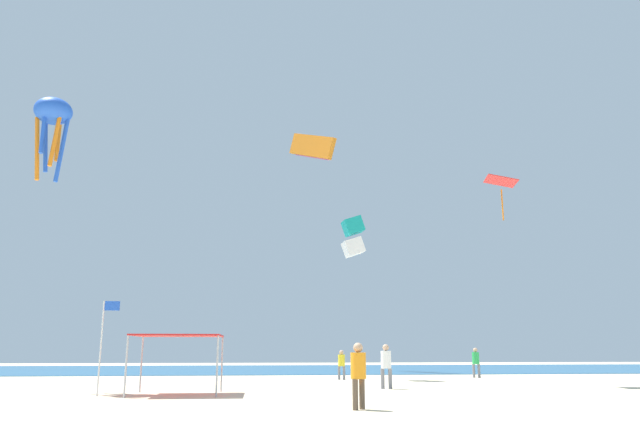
{
  "coord_description": "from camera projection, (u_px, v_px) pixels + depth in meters",
  "views": [
    {
      "loc": [
        -3.59,
        -20.71,
        1.68
      ],
      "look_at": [
        -0.2,
        12.61,
        9.05
      ],
      "focal_mm": 33.13,
      "sensor_mm": 36.0,
      "label": 1
    }
  ],
  "objects": [
    {
      "name": "ground",
      "position": [
        363.0,
        401.0,
        20.1
      ],
      "size": [
        110.0,
        110.0,
        0.1
      ],
      "primitive_type": "cube",
      "color": "beige"
    },
    {
      "name": "ocean_strip",
      "position": [
        301.0,
        369.0,
        50.23
      ],
      "size": [
        110.0,
        23.89,
        0.03
      ],
      "primitive_type": "cube",
      "color": "#28608C",
      "rests_on": "ground"
    },
    {
      "name": "canopy_tent",
      "position": [
        179.0,
        338.0,
        22.66
      ],
      "size": [
        3.27,
        2.89,
        2.22
      ],
      "color": "#B2B2B7",
      "rests_on": "ground"
    },
    {
      "name": "person_near_tent",
      "position": [
        341.0,
        362.0,
        33.32
      ],
      "size": [
        0.41,
        0.38,
        1.62
      ],
      "rotation": [
        0.0,
        0.0,
        2.75
      ],
      "color": "slate",
      "rests_on": "ground"
    },
    {
      "name": "person_leftmost",
      "position": [
        386.0,
        363.0,
        25.68
      ],
      "size": [
        0.5,
        0.45,
        1.89
      ],
      "rotation": [
        0.0,
        0.0,
        3.13
      ],
      "color": "slate",
      "rests_on": "ground"
    },
    {
      "name": "person_central",
      "position": [
        358.0,
        370.0,
        16.92
      ],
      "size": [
        0.44,
        0.44,
        1.86
      ],
      "rotation": [
        0.0,
        0.0,
        3.93
      ],
      "color": "brown",
      "rests_on": "ground"
    },
    {
      "name": "person_rightmost",
      "position": [
        476.0,
        360.0,
        35.59
      ],
      "size": [
        0.47,
        0.42,
        1.76
      ],
      "rotation": [
        0.0,
        0.0,
        6.15
      ],
      "color": "slate",
      "rests_on": "ground"
    },
    {
      "name": "banner_flag",
      "position": [
        103.0,
        338.0,
        21.85
      ],
      "size": [
        0.61,
        0.06,
        3.44
      ],
      "color": "silver",
      "rests_on": "ground"
    },
    {
      "name": "kite_box_teal",
      "position": [
        353.0,
        237.0,
        35.44
      ],
      "size": [
        1.38,
        1.16,
        2.51
      ],
      "rotation": [
        0.0,
        0.0,
        4.8
      ],
      "color": "teal"
    },
    {
      "name": "kite_diamond_red",
      "position": [
        501.0,
        183.0,
        30.6
      ],
      "size": [
        1.8,
        1.82,
        2.29
      ],
      "rotation": [
        0.0,
        0.0,
        4.51
      ],
      "color": "red"
    },
    {
      "name": "kite_parafoil_orange",
      "position": [
        312.0,
        147.0,
        51.17
      ],
      "size": [
        3.69,
        5.55,
        3.82
      ],
      "rotation": [
        0.0,
        0.0,
        5.26
      ],
      "color": "orange"
    },
    {
      "name": "kite_octopus_blue",
      "position": [
        53.0,
        115.0,
        27.3
      ],
      "size": [
        2.16,
        2.16,
        3.98
      ],
      "rotation": [
        0.0,
        0.0,
        4.37
      ],
      "color": "blue"
    }
  ]
}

